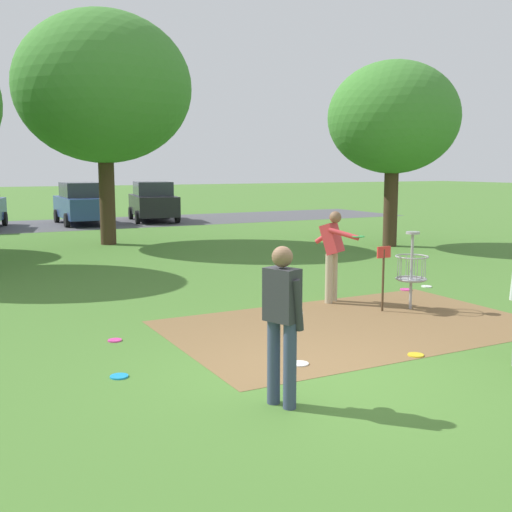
{
  "coord_description": "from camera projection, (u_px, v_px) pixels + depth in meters",
  "views": [
    {
      "loc": [
        -3.92,
        -5.98,
        2.51
      ],
      "look_at": [
        0.97,
        3.35,
        1.0
      ],
      "focal_mm": 43.52,
      "sensor_mm": 36.0,
      "label": 1
    }
  ],
  "objects": [
    {
      "name": "tree_far_left",
      "position": [
        393.0,
        118.0,
        19.36
      ],
      "size": [
        4.1,
        4.1,
        5.79
      ],
      "color": "#422D1E",
      "rests_on": "ground"
    },
    {
      "name": "parked_car_center_right",
      "position": [
        82.0,
        203.0,
        27.49
      ],
      "size": [
        2.03,
        4.23,
        1.84
      ],
      "color": "#2D4784",
      "rests_on": "ground"
    },
    {
      "name": "disc_golf_basket",
      "position": [
        409.0,
        268.0,
        10.94
      ],
      "size": [
        0.98,
        0.58,
        1.39
      ],
      "color": "#9E9EA3",
      "rests_on": "ground"
    },
    {
      "name": "frisbee_by_tee",
      "position": [
        406.0,
        290.0,
        12.78
      ],
      "size": [
        0.25,
        0.25,
        0.02
      ],
      "primitive_type": "cylinder",
      "color": "#E53D99",
      "rests_on": "ground"
    },
    {
      "name": "player_foreground_watching",
      "position": [
        282.0,
        317.0,
        6.45
      ],
      "size": [
        0.44,
        0.5,
        1.71
      ],
      "color": "#384260",
      "rests_on": "ground"
    },
    {
      "name": "ground_plane",
      "position": [
        314.0,
        379.0,
        7.4
      ],
      "size": [
        160.0,
        160.0,
        0.0
      ],
      "primitive_type": "plane",
      "color": "#47752D"
    },
    {
      "name": "dirt_tee_pad",
      "position": [
        353.0,
        325.0,
        9.91
      ],
      "size": [
        5.83,
        3.64,
        0.01
      ],
      "primitive_type": "cube",
      "color": "brown",
      "rests_on": "ground"
    },
    {
      "name": "frisbee_far_left",
      "position": [
        119.0,
        376.0,
        7.48
      ],
      "size": [
        0.22,
        0.22,
        0.02
      ],
      "primitive_type": "cylinder",
      "color": "#1E93DB",
      "rests_on": "ground"
    },
    {
      "name": "frisbee_scattered_a",
      "position": [
        427.0,
        286.0,
        13.11
      ],
      "size": [
        0.22,
        0.22,
        0.02
      ],
      "primitive_type": "cylinder",
      "color": "white",
      "rests_on": "ground"
    },
    {
      "name": "parked_car_rightmost",
      "position": [
        153.0,
        201.0,
        29.06
      ],
      "size": [
        2.5,
        4.44,
        1.84
      ],
      "color": "black",
      "rests_on": "ground"
    },
    {
      "name": "parking_lot_strip",
      "position": [
        35.0,
        226.0,
        26.77
      ],
      "size": [
        36.0,
        6.0,
        0.01
      ],
      "primitive_type": "cube",
      "color": "#4C4C51",
      "rests_on": "ground"
    },
    {
      "name": "tree_near_left",
      "position": [
        103.0,
        88.0,
        19.69
      ],
      "size": [
        5.59,
        5.59,
        7.39
      ],
      "color": "#422D1E",
      "rests_on": "ground"
    },
    {
      "name": "player_waiting_left",
      "position": [
        333.0,
        250.0,
        11.5
      ],
      "size": [
        0.53,
        1.15,
        1.71
      ],
      "color": "tan",
      "rests_on": "ground"
    },
    {
      "name": "frisbee_far_right",
      "position": [
        416.0,
        355.0,
        8.33
      ],
      "size": [
        0.22,
        0.22,
        0.02
      ],
      "primitive_type": "cylinder",
      "color": "gold",
      "rests_on": "ground"
    },
    {
      "name": "frisbee_mid_grass",
      "position": [
        300.0,
        364.0,
        7.96
      ],
      "size": [
        0.24,
        0.24,
        0.02
      ],
      "primitive_type": "cylinder",
      "color": "white",
      "rests_on": "ground"
    },
    {
      "name": "frisbee_scattered_b",
      "position": [
        115.0,
        340.0,
        9.04
      ],
      "size": [
        0.2,
        0.2,
        0.02
      ],
      "primitive_type": "cylinder",
      "color": "#E53D99",
      "rests_on": "ground"
    }
  ]
}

